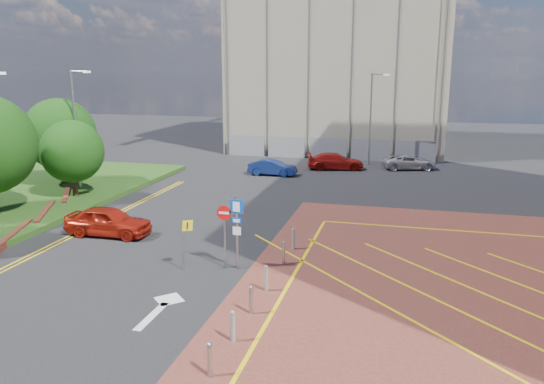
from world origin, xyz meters
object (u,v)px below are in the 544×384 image
at_px(car_red_back, 335,161).
at_px(sign_cluster, 232,225).
at_px(tree_d, 60,134).
at_px(warning_sign, 185,238).
at_px(car_red_left, 108,221).
at_px(lamp_back, 371,116).
at_px(car_blue_back, 272,167).
at_px(lamp_left_far, 76,125).
at_px(car_silver_back, 409,162).
at_px(tree_c, 72,151).

bearing_deg(car_red_back, sign_cluster, 164.18).
xyz_separation_m(tree_d, warning_sign, (14.95, -12.74, -2.44)).
height_order(warning_sign, car_red_left, warning_sign).
distance_m(tree_d, sign_cluster, 20.74).
distance_m(lamp_back, car_blue_back, 10.60).
xyz_separation_m(sign_cluster, car_blue_back, (-3.41, 20.18, -1.32)).
relative_size(lamp_left_far, car_red_left, 1.82).
distance_m(lamp_back, warning_sign, 28.45).
bearing_deg(lamp_back, sign_cluster, -97.97).
distance_m(warning_sign, car_red_left, 6.84).
xyz_separation_m(sign_cluster, warning_sign, (-1.85, -0.72, -0.52)).
xyz_separation_m(warning_sign, car_blue_back, (-1.56, 20.90, -0.80)).
xyz_separation_m(lamp_back, car_red_back, (-2.66, -3.02, -3.67)).
height_order(lamp_left_far, car_blue_back, lamp_left_far).
bearing_deg(car_silver_back, tree_c, 112.42).
distance_m(tree_d, warning_sign, 19.79).
bearing_deg(car_red_left, lamp_back, -26.49).
distance_m(tree_d, lamp_left_far, 2.44).
distance_m(tree_c, car_red_back, 21.29).
bearing_deg(car_silver_back, car_red_left, 131.00).
height_order(tree_d, sign_cluster, tree_d).
relative_size(tree_c, tree_d, 0.81).
height_order(tree_c, lamp_left_far, lamp_left_far).
height_order(car_red_back, car_silver_back, car_red_back).
bearing_deg(lamp_left_far, sign_cluster, -36.82).
height_order(warning_sign, car_silver_back, warning_sign).
bearing_deg(sign_cluster, lamp_left_far, 143.18).
height_order(sign_cluster, car_red_left, sign_cluster).
bearing_deg(warning_sign, car_blue_back, 94.27).
xyz_separation_m(lamp_left_far, car_silver_back, (21.92, 14.59, -4.04)).
bearing_deg(car_blue_back, warning_sign, -174.32).
relative_size(lamp_left_far, car_red_back, 1.68).
xyz_separation_m(lamp_left_far, car_blue_back, (11.31, 9.16, -4.03)).
bearing_deg(car_blue_back, tree_c, 138.46).
relative_size(lamp_back, sign_cluster, 2.50).
relative_size(tree_c, lamp_left_far, 0.61).
bearing_deg(tree_d, car_blue_back, 31.37).
height_order(lamp_left_far, lamp_back, lamp_left_far).
relative_size(car_red_left, car_silver_back, 0.99).
relative_size(tree_d, warning_sign, 2.71).
bearing_deg(car_red_back, warning_sign, 160.00).
relative_size(tree_d, car_blue_back, 1.58).
distance_m(tree_c, warning_sign, 15.51).
relative_size(sign_cluster, car_red_back, 0.67).
relative_size(tree_c, warning_sign, 2.18).
bearing_deg(car_blue_back, lamp_back, -45.04).
bearing_deg(car_red_back, tree_c, 121.97).
distance_m(warning_sign, car_silver_back, 27.85).
bearing_deg(lamp_back, warning_sign, -101.48).
xyz_separation_m(tree_d, sign_cluster, (16.80, -12.02, -1.92)).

